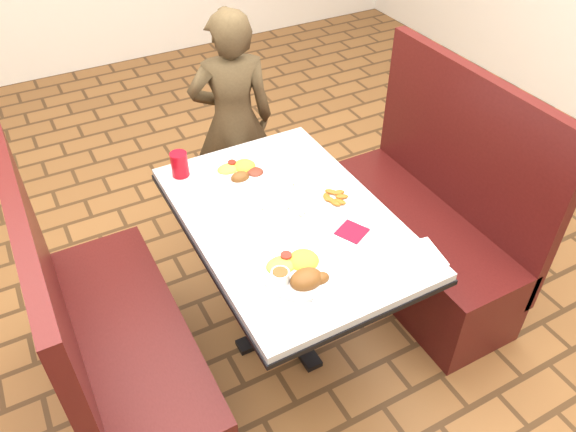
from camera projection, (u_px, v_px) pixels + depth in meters
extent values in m
plane|color=brown|center=(288.00, 329.00, 2.85)|extent=(7.00, 7.00, 0.00)
cube|color=silver|center=(288.00, 219.00, 2.37)|extent=(0.80, 1.20, 0.03)
cube|color=black|center=(288.00, 224.00, 2.39)|extent=(0.81, 1.21, 0.02)
cylinder|color=black|center=(288.00, 280.00, 2.62)|extent=(0.10, 0.10, 0.69)
cube|color=black|center=(288.00, 327.00, 2.84)|extent=(0.55, 0.08, 0.03)
cube|color=black|center=(288.00, 327.00, 2.84)|extent=(0.08, 0.55, 0.03)
cube|color=#4F1412|center=(136.00, 361.00, 2.43)|extent=(0.45, 1.20, 0.45)
cube|color=#4F1412|center=(54.00, 308.00, 2.04)|extent=(0.06, 1.20, 0.95)
cube|color=#4F1412|center=(412.00, 248.00, 2.97)|extent=(0.45, 1.20, 0.45)
cube|color=#4F1412|center=(462.00, 163.00, 2.75)|extent=(0.06, 1.20, 0.95)
imported|color=brown|center=(233.00, 122.00, 3.16)|extent=(0.53, 0.42, 1.29)
cylinder|color=white|center=(301.00, 271.00, 2.10)|extent=(0.29, 0.29, 0.02)
ellipsoid|color=yellow|center=(304.00, 255.00, 2.12)|extent=(0.12, 0.12, 0.05)
ellipsoid|color=#8AAC44|center=(281.00, 262.00, 2.10)|extent=(0.12, 0.10, 0.04)
cylinder|color=red|center=(286.00, 255.00, 2.13)|extent=(0.04, 0.04, 0.01)
ellipsoid|color=brown|center=(307.00, 274.00, 2.03)|extent=(0.13, 0.10, 0.07)
ellipsoid|color=brown|center=(320.00, 275.00, 2.05)|extent=(0.07, 0.05, 0.05)
cylinder|color=white|center=(280.00, 276.00, 2.04)|extent=(0.07, 0.07, 0.04)
cylinder|color=brown|center=(280.00, 272.00, 2.03)|extent=(0.06, 0.06, 0.01)
cylinder|color=white|center=(242.00, 173.00, 2.59)|extent=(0.26, 0.26, 0.02)
ellipsoid|color=yellow|center=(244.00, 162.00, 2.60)|extent=(0.10, 0.10, 0.05)
ellipsoid|color=#8AAC44|center=(228.00, 166.00, 2.59)|extent=(0.10, 0.09, 0.03)
cylinder|color=red|center=(232.00, 162.00, 2.61)|extent=(0.04, 0.04, 0.01)
ellipsoid|color=maroon|center=(255.00, 170.00, 2.57)|extent=(0.08, 0.08, 0.03)
ellipsoid|color=brown|center=(240.00, 174.00, 2.53)|extent=(0.09, 0.07, 0.05)
cylinder|color=white|center=(335.00, 200.00, 2.44)|extent=(0.18, 0.18, 0.01)
cube|color=maroon|center=(352.00, 232.00, 2.29)|extent=(0.15, 0.15, 0.00)
cube|color=silver|center=(363.00, 218.00, 2.35)|extent=(0.03, 0.12, 0.00)
cylinder|color=red|center=(180.00, 164.00, 2.55)|extent=(0.08, 0.08, 0.12)
cube|color=white|center=(413.00, 258.00, 2.16)|extent=(0.24, 0.20, 0.01)
cube|color=silver|center=(318.00, 278.00, 2.08)|extent=(0.04, 0.16, 0.00)
cube|color=silver|center=(313.00, 292.00, 2.02)|extent=(0.08, 0.14, 0.00)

